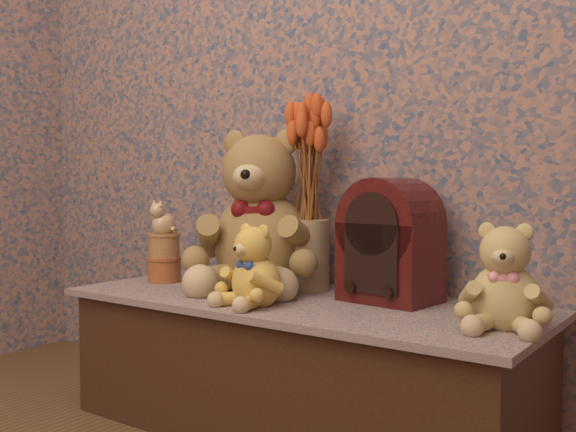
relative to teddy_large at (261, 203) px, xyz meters
The scene contains 10 objects.
display_shelf 0.52m from the teddy_large, 25.67° to the right, with size 1.39×0.58×0.39m, color #34456B.
teddy_large is the anchor object (origin of this frame).
teddy_medium 0.34m from the teddy_large, 54.62° to the right, with size 0.19×0.22×0.24m, color gold, non-canonical shape.
teddy_small 0.84m from the teddy_large, ahead, with size 0.21×0.25×0.26m, color #D2B863, non-canonical shape.
cathedral_radio 0.46m from the teddy_large, ahead, with size 0.25×0.18×0.35m, color #3A0A0A, non-canonical shape.
ceramic_vase 0.23m from the teddy_large, 10.66° to the left, with size 0.13×0.13×0.22m, color tan.
dried_stalks 0.24m from the teddy_large, 10.66° to the left, with size 0.23×0.23×0.44m, color #D24F21, non-canonical shape.
biscuit_tin_lower 0.42m from the teddy_large, 161.72° to the right, with size 0.11×0.11×0.08m, color #C07D38.
biscuit_tin_upper 0.38m from the teddy_large, 161.72° to the right, with size 0.10×0.10×0.08m, color tan.
cat_figurine 0.35m from the teddy_large, 161.72° to the right, with size 0.08×0.09×0.12m, color silver, non-canonical shape.
Camera 1 is at (1.06, -0.31, 0.73)m, focal length 40.68 mm.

